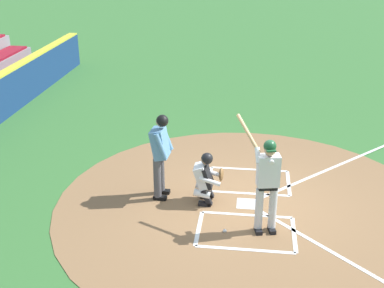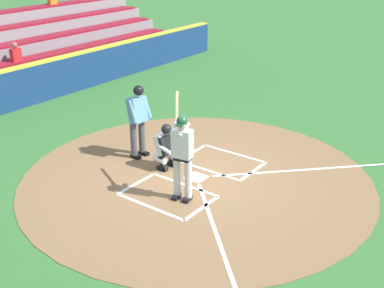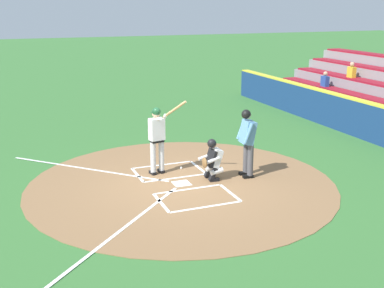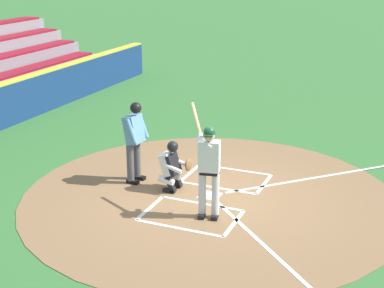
% 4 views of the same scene
% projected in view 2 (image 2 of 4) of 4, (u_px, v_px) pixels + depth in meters
% --- Properties ---
extents(ground_plane, '(120.00, 120.00, 0.00)m').
position_uv_depth(ground_plane, '(196.00, 178.00, 11.45)').
color(ground_plane, '#387033').
extents(dirt_circle, '(8.00, 8.00, 0.01)m').
position_uv_depth(dirt_circle, '(196.00, 178.00, 11.44)').
color(dirt_circle, olive).
rests_on(dirt_circle, ground).
extents(home_plate_and_chalk, '(7.93, 4.91, 0.01)m').
position_uv_depth(home_plate_and_chalk, '(229.00, 188.00, 10.96)').
color(home_plate_and_chalk, white).
rests_on(home_plate_and_chalk, dirt_circle).
extents(batter, '(0.85, 0.86, 2.13)m').
position_uv_depth(batter, '(182.00, 151.00, 10.12)').
color(batter, silver).
rests_on(batter, ground).
extents(catcher, '(0.59, 0.61, 1.13)m').
position_uv_depth(catcher, '(166.00, 145.00, 11.69)').
color(catcher, black).
rests_on(catcher, ground).
extents(plate_umpire, '(0.60, 0.44, 1.86)m').
position_uv_depth(plate_umpire, '(138.00, 116.00, 12.10)').
color(plate_umpire, '#4C4C51').
rests_on(plate_umpire, ground).
extents(baseball, '(0.07, 0.07, 0.07)m').
position_uv_depth(baseball, '(151.00, 190.00, 10.82)').
color(baseball, white).
rests_on(baseball, ground).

